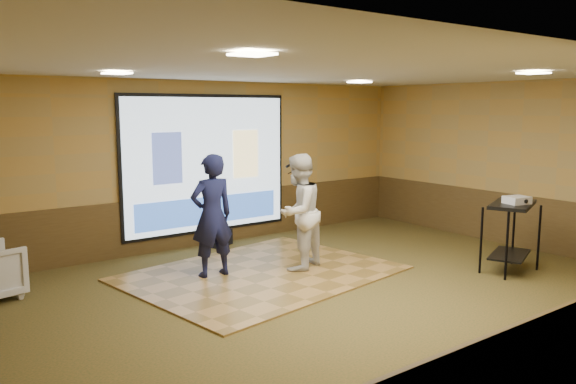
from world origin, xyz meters
TOP-DOWN VIEW (x-y plane):
  - ground at (0.00, 0.00)m, footprint 9.00×9.00m
  - room_shell at (0.00, 0.00)m, footprint 9.04×7.04m
  - wainscot_back at (0.00, 3.48)m, footprint 9.00×0.04m
  - wainscot_right at (4.48, 0.00)m, footprint 0.04×7.00m
  - projector_screen at (0.00, 3.44)m, footprint 3.32×0.06m
  - downlight_nw at (-2.20, 1.80)m, footprint 0.32×0.32m
  - downlight_ne at (2.20, 1.80)m, footprint 0.32×0.32m
  - downlight_sw at (-2.20, -1.50)m, footprint 0.32×0.32m
  - downlight_se at (2.20, -1.50)m, footprint 0.32×0.32m
  - dance_floor at (-0.27, 1.27)m, footprint 4.25×3.49m
  - player_left at (-0.95, 1.58)m, footprint 0.69×0.47m
  - player_right at (0.31, 1.12)m, footprint 1.06×0.95m
  - av_table at (2.89, -0.89)m, footprint 1.03×0.54m
  - projector at (2.86, -0.97)m, footprint 0.39×0.35m
  - mic_stand at (1.72, 2.82)m, footprint 0.58×0.24m
  - duffel_bag at (0.09, 3.25)m, footprint 0.54×0.46m

SIDE VIEW (x-z plane):
  - ground at x=0.00m, z-range 0.00..0.00m
  - dance_floor at x=-0.27m, z-range 0.00..0.03m
  - duffel_bag at x=0.09m, z-range 0.00..0.29m
  - wainscot_back at x=0.00m, z-range 0.00..0.95m
  - wainscot_right at x=4.48m, z-range 0.00..0.95m
  - mic_stand at x=1.72m, z-range -0.24..1.23m
  - av_table at x=2.89m, z-range 0.24..1.32m
  - player_right at x=0.31m, z-range 0.03..1.82m
  - player_left at x=-0.95m, z-range 0.03..1.86m
  - projector at x=2.86m, z-range 1.08..1.20m
  - projector_screen at x=0.00m, z-range 0.21..2.73m
  - room_shell at x=0.00m, z-range 0.58..3.60m
  - downlight_nw at x=-2.20m, z-range 2.96..2.98m
  - downlight_ne at x=2.20m, z-range 2.96..2.98m
  - downlight_sw at x=-2.20m, z-range 2.96..2.98m
  - downlight_se at x=2.20m, z-range 2.96..2.98m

